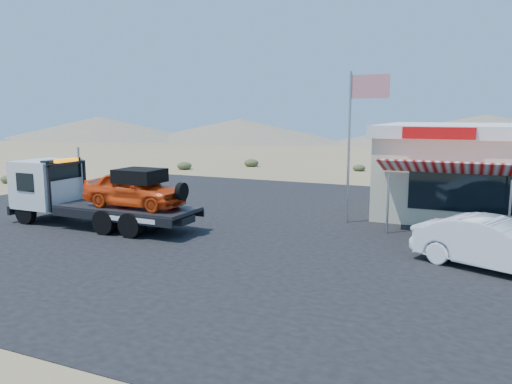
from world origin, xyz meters
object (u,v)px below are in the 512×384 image
at_px(tow_truck, 97,191).
at_px(white_sedan, 495,244).
at_px(jerky_store, 505,169).
at_px(flagpole, 355,130).

distance_m(tow_truck, white_sedan, 14.08).
xyz_separation_m(white_sedan, jerky_store, (0.49, 8.84, 1.24)).
bearing_deg(flagpole, jerky_store, 38.79).
distance_m(tow_truck, jerky_store, 17.18).
height_order(tow_truck, jerky_store, jerky_store).
xyz_separation_m(white_sedan, flagpole, (-5.08, 4.36, 3.02)).
bearing_deg(flagpole, tow_truck, -152.61).
xyz_separation_m(tow_truck, white_sedan, (14.06, 0.29, -0.65)).
distance_m(tow_truck, flagpole, 10.39).
height_order(jerky_store, flagpole, flagpole).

